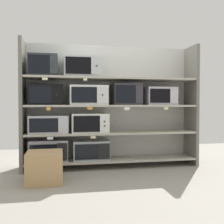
% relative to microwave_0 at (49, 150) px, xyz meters
% --- Properties ---
extents(ground, '(6.63, 6.00, 0.02)m').
position_rel_microwave_0_xyz_m(ground, '(0.97, -1.00, -0.30)').
color(ground, gray).
extents(back_panel, '(2.83, 0.04, 1.94)m').
position_rel_microwave_0_xyz_m(back_panel, '(0.97, 0.25, 0.68)').
color(back_panel, '#B2B2AD').
rests_on(back_panel, ground).
extents(upright_left, '(0.05, 0.44, 1.94)m').
position_rel_microwave_0_xyz_m(upright_left, '(-0.37, 0.00, 0.68)').
color(upright_left, '#68645B').
rests_on(upright_left, ground).
extents(upright_right, '(0.05, 0.44, 1.94)m').
position_rel_microwave_0_xyz_m(upright_right, '(2.32, 0.00, 0.68)').
color(upright_right, '#68645B').
rests_on(upright_right, ground).
extents(shelf_0, '(2.63, 0.44, 0.03)m').
position_rel_microwave_0_xyz_m(shelf_0, '(0.97, 0.00, -0.18)').
color(shelf_0, '#ADA899').
rests_on(shelf_0, ground).
extents(microwave_0, '(0.57, 0.36, 0.32)m').
position_rel_microwave_0_xyz_m(microwave_0, '(0.00, 0.00, 0.00)').
color(microwave_0, '#A09EA8').
rests_on(microwave_0, shelf_0).
extents(microwave_1, '(0.56, 0.35, 0.30)m').
position_rel_microwave_0_xyz_m(microwave_1, '(0.64, -0.00, -0.01)').
color(microwave_1, '#9DA7AA').
rests_on(microwave_1, shelf_0).
extents(price_tag_0, '(0.08, 0.00, 0.04)m').
position_rel_microwave_0_xyz_m(price_tag_0, '(0.04, -0.22, -0.21)').
color(price_tag_0, beige).
extents(shelf_1, '(2.63, 0.44, 0.03)m').
position_rel_microwave_0_xyz_m(shelf_1, '(0.97, 0.00, 0.25)').
color(shelf_1, '#ADA899').
extents(microwave_2, '(0.58, 0.39, 0.26)m').
position_rel_microwave_0_xyz_m(microwave_2, '(0.00, -0.00, 0.39)').
color(microwave_2, '#B9BAC2').
rests_on(microwave_2, shelf_1).
extents(microwave_3, '(0.56, 0.44, 0.29)m').
position_rel_microwave_0_xyz_m(microwave_3, '(0.62, -0.00, 0.41)').
color(microwave_3, silver).
rests_on(microwave_3, shelf_1).
extents(price_tag_1, '(0.08, 0.00, 0.04)m').
position_rel_microwave_0_xyz_m(price_tag_1, '(0.03, -0.22, 0.21)').
color(price_tag_1, white).
extents(price_tag_2, '(0.08, 0.00, 0.03)m').
position_rel_microwave_0_xyz_m(price_tag_2, '(0.65, -0.22, 0.21)').
color(price_tag_2, beige).
extents(shelf_2, '(2.63, 0.44, 0.03)m').
position_rel_microwave_0_xyz_m(shelf_2, '(0.97, 0.00, 0.67)').
color(shelf_2, '#ADA899').
extents(microwave_4, '(0.50, 0.40, 0.30)m').
position_rel_microwave_0_xyz_m(microwave_4, '(-0.03, -0.00, 0.83)').
color(microwave_4, black).
rests_on(microwave_4, shelf_2).
extents(microwave_5, '(0.58, 0.39, 0.30)m').
position_rel_microwave_0_xyz_m(microwave_5, '(0.60, -0.00, 0.83)').
color(microwave_5, white).
rests_on(microwave_5, shelf_2).
extents(microwave_6, '(0.45, 0.37, 0.33)m').
position_rel_microwave_0_xyz_m(microwave_6, '(1.20, -0.00, 0.85)').
color(microwave_6, '#2F2D31').
rests_on(microwave_6, shelf_2).
extents(microwave_7, '(0.49, 0.37, 0.28)m').
position_rel_microwave_0_xyz_m(microwave_7, '(1.76, -0.00, 0.83)').
color(microwave_7, '#B9B0BE').
rests_on(microwave_7, shelf_2).
extents(price_tag_3, '(0.06, 0.00, 0.04)m').
position_rel_microwave_0_xyz_m(price_tag_3, '(0.01, -0.22, 0.63)').
color(price_tag_3, orange).
extents(price_tag_4, '(0.08, 0.00, 0.03)m').
position_rel_microwave_0_xyz_m(price_tag_4, '(0.60, -0.22, 0.63)').
color(price_tag_4, orange).
extents(price_tag_5, '(0.08, 0.00, 0.04)m').
position_rel_microwave_0_xyz_m(price_tag_5, '(1.16, -0.22, 0.63)').
color(price_tag_5, white).
extents(price_tag_6, '(0.07, 0.00, 0.04)m').
position_rel_microwave_0_xyz_m(price_tag_6, '(1.78, -0.22, 0.63)').
color(price_tag_6, beige).
extents(shelf_3, '(2.63, 0.44, 0.03)m').
position_rel_microwave_0_xyz_m(shelf_3, '(0.97, 0.00, 1.09)').
color(shelf_3, '#ADA899').
extents(microwave_8, '(0.42, 0.38, 0.32)m').
position_rel_microwave_0_xyz_m(microwave_8, '(-0.07, -0.00, 1.27)').
color(microwave_8, '#2A3134').
rests_on(microwave_8, shelf_3).
extents(microwave_9, '(0.57, 0.41, 0.30)m').
position_rel_microwave_0_xyz_m(microwave_9, '(0.51, -0.00, 1.26)').
color(microwave_9, '#B0B6B6').
rests_on(microwave_9, shelf_3).
extents(price_tag_7, '(0.08, 0.00, 0.04)m').
position_rel_microwave_0_xyz_m(price_tag_7, '(-0.04, -0.22, 1.06)').
color(price_tag_7, beige).
extents(price_tag_8, '(0.05, 0.00, 0.03)m').
position_rel_microwave_0_xyz_m(price_tag_8, '(0.53, -0.22, 1.06)').
color(price_tag_8, beige).
extents(shipping_carton, '(0.44, 0.44, 0.39)m').
position_rel_microwave_0_xyz_m(shipping_carton, '(-0.02, -0.68, -0.10)').
color(shipping_carton, tan).
rests_on(shipping_carton, ground).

